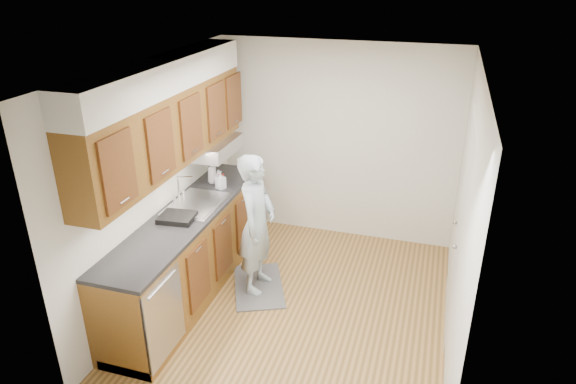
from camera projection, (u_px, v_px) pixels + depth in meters
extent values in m
plane|color=olive|center=(298.00, 307.00, 5.40)|extent=(3.50, 3.50, 0.00)
plane|color=white|center=(300.00, 67.00, 4.38)|extent=(3.50, 3.50, 0.00)
cube|color=beige|center=(159.00, 181.00, 5.29)|extent=(0.02, 3.50, 2.50)
cube|color=beige|center=(463.00, 220.00, 4.49)|extent=(0.02, 3.50, 2.50)
cube|color=beige|center=(337.00, 143.00, 6.42)|extent=(3.00, 0.02, 2.50)
cube|color=brown|center=(191.00, 253.00, 5.54)|extent=(0.60, 2.80, 0.90)
cube|color=black|center=(187.00, 214.00, 5.35)|extent=(0.63, 2.80, 0.04)
cube|color=#B2B2B7|center=(197.00, 208.00, 5.53)|extent=(0.48, 0.68, 0.14)
cube|color=#B2B2B7|center=(196.00, 204.00, 5.51)|extent=(0.52, 0.72, 0.01)
cube|color=#B2B2B7|center=(164.00, 317.00, 4.49)|extent=(0.03, 0.60, 0.80)
cube|color=brown|center=(168.00, 129.00, 5.01)|extent=(0.33, 2.80, 0.75)
cube|color=silver|center=(163.00, 75.00, 4.80)|extent=(0.35, 2.80, 0.30)
cube|color=#A5A5AA|center=(213.00, 147.00, 5.92)|extent=(0.46, 0.75, 0.16)
cube|color=white|center=(458.00, 227.00, 4.85)|extent=(0.02, 1.22, 2.05)
cube|color=slate|center=(259.00, 286.00, 5.73)|extent=(0.83, 1.02, 0.02)
imported|color=#98ACB9|center=(257.00, 215.00, 5.37)|extent=(0.41, 0.62, 1.76)
imported|color=silver|center=(212.00, 171.00, 5.99)|extent=(0.15, 0.15, 0.28)
imported|color=silver|center=(220.00, 180.00, 5.86)|extent=(0.13, 0.13, 0.21)
imported|color=silver|center=(219.00, 177.00, 6.00)|extent=(0.18, 0.18, 0.17)
cylinder|color=#B2271E|center=(221.00, 180.00, 5.96)|extent=(0.08, 0.08, 0.13)
cube|color=black|center=(177.00, 217.00, 5.16)|extent=(0.37, 0.32, 0.05)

